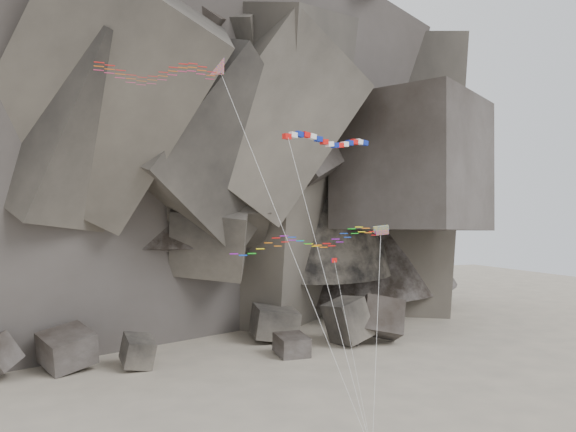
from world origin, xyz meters
name	(u,v)px	position (x,y,z in m)	size (l,w,h in m)	color
headland	(138,90)	(0.00, 70.00, 42.00)	(110.00, 70.00, 84.00)	#585248
boulder_field	(228,338)	(7.31, 34.64, 2.15)	(72.46, 15.88, 7.56)	#47423F
delta_kite	(153,72)	(-7.18, 3.65, 29.20)	(18.80, 7.95, 29.22)	red
banner_kite	(329,142)	(7.91, 5.26, 24.96)	(9.68, 10.72, 23.92)	red
parafoil_kite	(304,241)	(3.30, 0.12, 16.77)	(12.76, 3.95, 16.24)	#D7BF0B
pennant_kite	(340,290)	(6.97, 1.40, 12.73)	(0.55, 5.91, 13.51)	red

